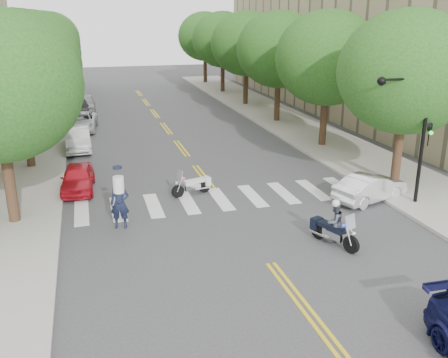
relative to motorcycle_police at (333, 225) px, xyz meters
name	(u,v)px	position (x,y,z in m)	size (l,w,h in m)	color
ground	(271,264)	(-2.72, -0.79, -0.79)	(140.00, 140.00, 0.00)	#38383A
sidewalk_left	(31,135)	(-12.22, 21.21, -0.72)	(5.00, 60.00, 0.15)	#9E9991
sidewalk_right	(285,120)	(6.78, 21.21, -0.72)	(5.00, 60.00, 0.15)	#9E9991
tree_l_1	(19,66)	(-11.52, 13.21, 4.76)	(6.40, 6.40, 8.45)	#382316
tree_l_2	(32,54)	(-11.52, 21.21, 4.76)	(6.40, 6.40, 8.45)	#382316
tree_l_3	(40,47)	(-11.52, 29.21, 4.76)	(6.40, 6.40, 8.45)	#382316
tree_l_4	(46,42)	(-11.52, 37.21, 4.76)	(6.40, 6.40, 8.45)	#382316
tree_l_5	(50,38)	(-11.52, 45.21, 4.76)	(6.40, 6.40, 8.45)	#382316
tree_r_0	(407,72)	(6.08, 5.21, 4.76)	(6.40, 6.40, 8.45)	#382316
tree_r_1	(327,58)	(6.08, 13.21, 4.76)	(6.40, 6.40, 8.45)	#382316
tree_r_2	(279,50)	(6.08, 21.21, 4.76)	(6.40, 6.40, 8.45)	#382316
tree_r_3	(246,44)	(6.08, 29.21, 4.76)	(6.40, 6.40, 8.45)	#382316
tree_r_4	(223,40)	(6.08, 37.21, 4.76)	(6.40, 6.40, 8.45)	#382316
tree_r_5	(205,36)	(6.08, 45.21, 4.76)	(6.40, 6.40, 8.45)	#382316
traffic_signal_pole	(415,123)	(5.00, 2.71, 2.93)	(2.82, 0.42, 6.00)	black
motorcycle_police	(333,225)	(0.00, 0.00, 0.00)	(1.07, 2.11, 1.78)	black
motorcycle_parked	(195,185)	(-3.73, 6.69, -0.34)	(1.99, 0.90, 1.32)	black
officer_standing	(120,203)	(-7.39, 3.68, 0.23)	(0.75, 0.49, 2.05)	#161B32
convertible	(370,187)	(3.78, 3.71, -0.17)	(1.33, 3.80, 1.25)	white
parked_car_a	(78,178)	(-9.02, 8.71, -0.16)	(1.49, 3.70, 1.26)	red
parked_car_b	(78,139)	(-9.02, 16.50, -0.10)	(1.47, 4.22, 1.39)	silver
parked_car_c	(81,122)	(-8.81, 22.08, -0.14)	(2.17, 4.72, 1.31)	#B3B7BC
parked_car_d	(78,108)	(-9.02, 27.71, -0.11)	(1.93, 4.75, 1.38)	black
parked_car_e	(85,104)	(-8.42, 29.49, -0.04)	(1.78, 4.42, 1.51)	gray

